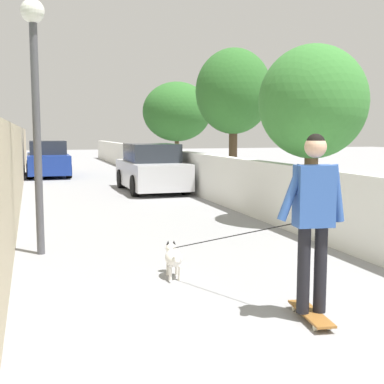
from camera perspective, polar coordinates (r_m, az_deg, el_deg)
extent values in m
plane|color=gray|center=(16.04, -9.54, -0.21)|extent=(80.00, 80.00, 0.00)
cube|color=tan|center=(13.81, -19.46, 2.72)|extent=(48.00, 0.30, 2.08)
cube|color=silver|center=(14.67, 1.90, 1.75)|extent=(48.00, 0.30, 1.28)
cylinder|color=brown|center=(21.62, -1.70, 4.20)|extent=(0.19, 0.19, 1.90)
ellipsoid|color=#2D6628|center=(21.62, -1.72, 9.00)|extent=(2.88, 2.88, 2.48)
cylinder|color=brown|center=(10.85, 13.19, 1.35)|extent=(0.28, 0.28, 1.87)
ellipsoid|color=#387A33|center=(10.82, 13.42, 9.81)|extent=(2.22, 2.22, 2.32)
cylinder|color=#473523|center=(15.97, 4.62, 4.26)|extent=(0.26, 0.26, 2.46)
ellipsoid|color=#2D6628|center=(16.01, 4.69, 11.20)|extent=(2.35, 2.35, 2.62)
cylinder|color=#4C4C51|center=(8.24, -16.99, 5.52)|extent=(0.12, 0.12, 3.57)
sphere|color=silver|center=(8.43, -17.47, 18.80)|extent=(0.36, 0.36, 0.36)
cube|color=brown|center=(5.50, 13.19, -13.11)|extent=(0.82, 0.31, 0.02)
cylinder|color=beige|center=(5.73, 11.41, -12.68)|extent=(0.06, 0.04, 0.06)
cylinder|color=beige|center=(5.78, 12.74, -12.54)|extent=(0.06, 0.04, 0.06)
cylinder|color=beige|center=(5.25, 13.67, -14.61)|extent=(0.06, 0.04, 0.06)
cylinder|color=beige|center=(5.30, 15.10, -14.42)|extent=(0.06, 0.04, 0.06)
cylinder|color=black|center=(5.33, 12.42, -8.56)|extent=(0.15, 0.15, 0.89)
cylinder|color=black|center=(5.40, 14.21, -8.41)|extent=(0.15, 0.15, 0.89)
cube|color=#2D5199|center=(5.22, 13.55, -0.44)|extent=(0.27, 0.41, 0.62)
cylinder|color=#2D5199|center=(5.12, 11.09, -0.08)|extent=(0.13, 0.29, 0.58)
cylinder|color=#2D5199|center=(5.31, 15.94, -0.13)|extent=(0.11, 0.19, 0.59)
sphere|color=tan|center=(5.18, 13.70, 4.94)|extent=(0.22, 0.22, 0.22)
sphere|color=black|center=(5.18, 13.71, 5.37)|extent=(0.19, 0.19, 0.19)
ellipsoid|color=white|center=(6.77, -2.09, -7.40)|extent=(0.43, 0.27, 0.22)
sphere|color=white|center=(7.00, -2.37, -6.33)|extent=(0.15, 0.15, 0.15)
cone|color=black|center=(6.98, -2.70, -5.70)|extent=(0.06, 0.06, 0.06)
cone|color=black|center=(6.99, -2.05, -5.68)|extent=(0.06, 0.06, 0.06)
cylinder|color=white|center=(6.93, -2.72, -8.59)|extent=(0.04, 0.04, 0.18)
cylinder|color=white|center=(6.95, -1.72, -8.55)|extent=(0.04, 0.04, 0.18)
cylinder|color=white|center=(6.69, -2.45, -9.17)|extent=(0.04, 0.04, 0.18)
cylinder|color=white|center=(6.70, -1.42, -9.12)|extent=(0.04, 0.04, 0.18)
cylinder|color=white|center=(6.51, -1.80, -7.25)|extent=(0.14, 0.05, 0.13)
cylinder|color=black|center=(5.94, 4.74, -4.92)|extent=(1.91, 0.95, 0.66)
cube|color=silver|center=(16.59, -4.55, 2.04)|extent=(3.92, 1.70, 0.80)
cube|color=#262B33|center=(16.55, -4.58, 4.39)|extent=(2.04, 1.50, 0.60)
cylinder|color=black|center=(17.64, -7.94, 1.49)|extent=(0.64, 0.22, 0.64)
cylinder|color=black|center=(17.97, -2.97, 1.65)|extent=(0.64, 0.22, 0.64)
cylinder|color=black|center=(15.26, -6.40, 0.70)|extent=(0.64, 0.22, 0.64)
cylinder|color=black|center=(15.65, -0.72, 0.89)|extent=(0.64, 0.22, 0.64)
cube|color=navy|center=(23.10, -15.86, 3.14)|extent=(4.34, 1.70, 0.80)
cube|color=#262B33|center=(23.07, -15.92, 4.82)|extent=(2.26, 1.50, 0.60)
cylinder|color=black|center=(24.45, -17.80, 2.69)|extent=(0.64, 0.22, 0.64)
cylinder|color=black|center=(24.49, -14.10, 2.82)|extent=(0.64, 0.22, 0.64)
cylinder|color=black|center=(21.76, -17.81, 2.23)|extent=(0.64, 0.22, 0.64)
cylinder|color=black|center=(21.81, -13.65, 2.37)|extent=(0.64, 0.22, 0.64)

